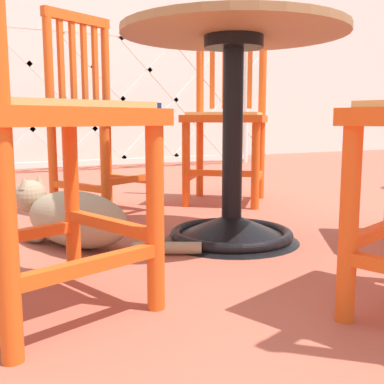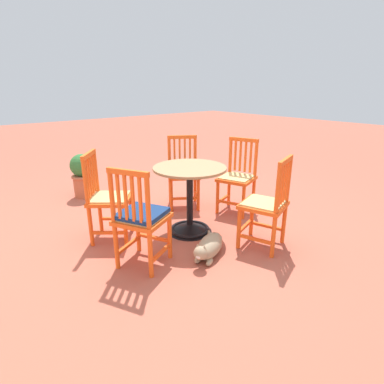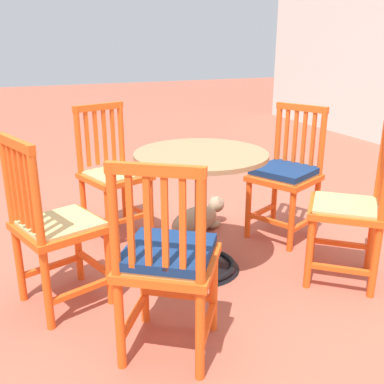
{
  "view_description": "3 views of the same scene",
  "coord_description": "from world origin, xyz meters",
  "views": [
    {
      "loc": [
        -1.02,
        -1.38,
        0.43
      ],
      "look_at": [
        -0.25,
        0.11,
        0.17
      ],
      "focal_mm": 44.99,
      "sensor_mm": 36.0,
      "label": 1
    },
    {
      "loc": [
        -2.5,
        2.01,
        1.52
      ],
      "look_at": [
        -0.18,
        0.05,
        0.47
      ],
      "focal_mm": 29.03,
      "sensor_mm": 36.0,
      "label": 2
    },
    {
      "loc": [
        2.14,
        -0.95,
        1.34
      ],
      "look_at": [
        -0.01,
        -0.07,
        0.54
      ],
      "focal_mm": 42.39,
      "sensor_mm": 36.0,
      "label": 3
    }
  ],
  "objects": [
    {
      "name": "cafe_table",
      "position": [
        -0.13,
        0.04,
        0.28
      ],
      "size": [
        0.76,
        0.76,
        0.73
      ],
      "color": "black",
      "rests_on": "ground_plane"
    },
    {
      "name": "orange_chair_at_corner",
      "position": [
        -0.85,
        -0.32,
        0.43
      ],
      "size": [
        0.51,
        0.51,
        0.91
      ],
      "color": "#EA5619",
      "rests_on": "ground_plane"
    },
    {
      "name": "tabby_cat",
      "position": [
        -0.65,
        0.24,
        0.1
      ],
      "size": [
        0.52,
        0.59,
        0.23
      ],
      "color": "#9E896B",
      "rests_on": "ground_plane"
    },
    {
      "name": "building_wall_backdrop",
      "position": [
        0.0,
        3.66,
        1.4
      ],
      "size": [
        10.0,
        0.2,
        2.8
      ],
      "primitive_type": "cube",
      "color": "silver",
      "rests_on": "ground_plane"
    },
    {
      "name": "orange_chair_by_planter",
      "position": [
        0.3,
        0.77,
        0.43
      ],
      "size": [
        0.56,
        0.56,
        0.91
      ],
      "color": "#EA5619",
      "rests_on": "ground_plane"
    },
    {
      "name": "lattice_fence_panel",
      "position": [
        0.41,
        2.71,
        0.61
      ],
      "size": [
        3.17,
        0.06,
        1.22
      ],
      "color": "silver",
      "rests_on": "ground_plane"
    },
    {
      "name": "ground_plane",
      "position": [
        0.0,
        0.0,
        0.0
      ],
      "size": [
        24.0,
        24.0,
        0.0
      ],
      "primitive_type": "plane",
      "color": "#AD5642"
    },
    {
      "name": "orange_chair_facing_out",
      "position": [
        -0.36,
        0.78,
        0.45
      ],
      "size": [
        0.54,
        0.54,
        0.91
      ],
      "color": "#EA5619",
      "rests_on": "ground_plane"
    }
  ]
}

